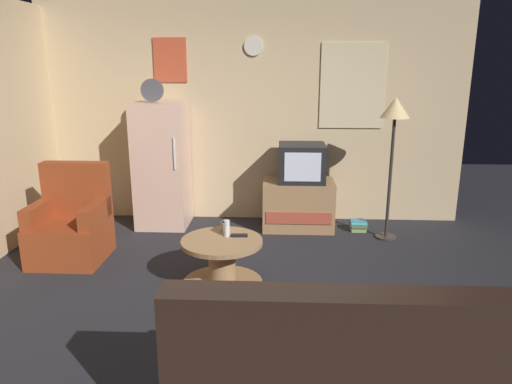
{
  "coord_description": "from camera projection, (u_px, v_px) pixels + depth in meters",
  "views": [
    {
      "loc": [
        0.35,
        -3.46,
        1.93
      ],
      "look_at": [
        0.13,
        0.9,
        0.75
      ],
      "focal_mm": 33.27,
      "sensor_mm": 36.0,
      "label": 1
    }
  ],
  "objects": [
    {
      "name": "armchair",
      "position": [
        72.0,
        226.0,
        4.81
      ],
      "size": [
        0.68,
        0.68,
        0.96
      ],
      "color": "maroon",
      "rests_on": "ground_plane"
    },
    {
      "name": "crt_tv",
      "position": [
        302.0,
        163.0,
        5.57
      ],
      "size": [
        0.54,
        0.51,
        0.44
      ],
      "color": "black",
      "rests_on": "tv_stand"
    },
    {
      "name": "fridge",
      "position": [
        162.0,
        165.0,
        5.71
      ],
      "size": [
        0.6,
        0.62,
        1.77
      ],
      "color": "beige",
      "rests_on": "ground_plane"
    },
    {
      "name": "couch",
      "position": [
        332.0,
        376.0,
        2.54
      ],
      "size": [
        1.7,
        0.8,
        0.92
      ],
      "color": "black",
      "rests_on": "ground_plane"
    },
    {
      "name": "mug_ceramic_tan",
      "position": [
        225.0,
        227.0,
        4.34
      ],
      "size": [
        0.08,
        0.08,
        0.09
      ],
      "primitive_type": "cylinder",
      "color": "tan",
      "rests_on": "coffee_table"
    },
    {
      "name": "ground_plane",
      "position": [
        234.0,
        310.0,
        3.85
      ],
      "size": [
        12.0,
        12.0,
        0.0
      ],
      "primitive_type": "plane",
      "color": "#232328"
    },
    {
      "name": "mug_ceramic_white",
      "position": [
        225.0,
        226.0,
        4.36
      ],
      "size": [
        0.08,
        0.08,
        0.09
      ],
      "primitive_type": "cylinder",
      "color": "silver",
      "rests_on": "coffee_table"
    },
    {
      "name": "coffee_table",
      "position": [
        222.0,
        263.0,
        4.21
      ],
      "size": [
        0.72,
        0.72,
        0.44
      ],
      "color": "#9E754C",
      "rests_on": "ground_plane"
    },
    {
      "name": "wine_glass",
      "position": [
        227.0,
        228.0,
        4.22
      ],
      "size": [
        0.05,
        0.05,
        0.15
      ],
      "primitive_type": "cylinder",
      "color": "silver",
      "rests_on": "coffee_table"
    },
    {
      "name": "tv_stand",
      "position": [
        298.0,
        204.0,
        5.71
      ],
      "size": [
        0.84,
        0.53,
        0.59
      ],
      "color": "#9E754C",
      "rests_on": "ground_plane"
    },
    {
      "name": "standing_lamp",
      "position": [
        395.0,
        119.0,
        5.1
      ],
      "size": [
        0.32,
        0.32,
        1.59
      ],
      "color": "#332D28",
      "rests_on": "ground_plane"
    },
    {
      "name": "remote_control",
      "position": [
        239.0,
        235.0,
        4.23
      ],
      "size": [
        0.15,
        0.05,
        0.02
      ],
      "primitive_type": "cube",
      "rotation": [
        0.0,
        0.0,
        0.06
      ],
      "color": "black",
      "rests_on": "coffee_table"
    },
    {
      "name": "wall_with_art",
      "position": [
        252.0,
        111.0,
        5.85
      ],
      "size": [
        5.2,
        0.12,
        2.74
      ],
      "color": "#D1B284",
      "rests_on": "ground_plane"
    },
    {
      "name": "book_stack",
      "position": [
        358.0,
        225.0,
        5.66
      ],
      "size": [
        0.21,
        0.17,
        0.13
      ],
      "color": "#83A45C",
      "rests_on": "ground_plane"
    }
  ]
}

